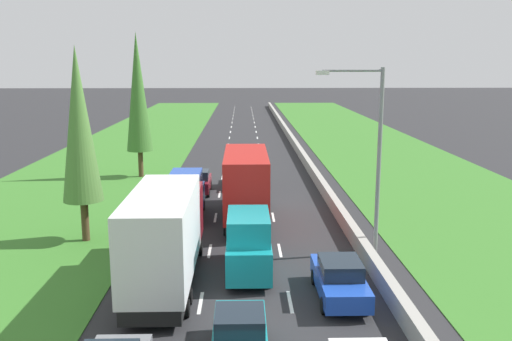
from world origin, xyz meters
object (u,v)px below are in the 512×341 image
Objects in this scene: teal_hatchback_centre_lane at (240,335)px; red_box_truck_centre_lane at (246,184)px; white_box_truck_left_lane at (166,234)px; street_light_mast at (372,148)px; teal_van_centre_lane at (248,244)px; maroon_hatchback_left_lane at (198,182)px; poplar_tree_third at (138,93)px; maroon_sedan_centre_lane at (242,176)px; blue_van_left_lane at (186,195)px; poplar_tree_second at (79,125)px; blue_sedan_right_lane at (340,279)px.

teal_hatchback_centre_lane is 0.41× the size of red_box_truck_centre_lane.
street_light_mast is (9.36, 3.61, 3.05)m from white_box_truck_left_lane.
maroon_hatchback_left_lane is at bearing 102.56° from teal_van_centre_lane.
maroon_hatchback_left_lane is 9.90m from poplar_tree_third.
teal_hatchback_centre_lane is at bearing -73.81° from poplar_tree_third.
maroon_sedan_centre_lane is at bearing 80.43° from white_box_truck_left_lane.
street_light_mast is at bearing -53.86° from maroon_hatchback_left_lane.
blue_van_left_lane is 0.48× the size of poplar_tree_second.
street_light_mast reaches higher than blue_sedan_right_lane.
blue_sedan_right_lane is (7.02, -1.60, -1.37)m from white_box_truck_left_lane.
poplar_tree_second is 16.50m from poplar_tree_third.
maroon_hatchback_left_lane is at bearing 111.25° from blue_sedan_right_lane.
red_box_truck_centre_lane is at bearing -88.52° from maroon_sedan_centre_lane.
red_box_truck_centre_lane is 2.41× the size of maroon_hatchback_left_lane.
white_box_truck_left_lane is at bearing 167.17° from blue_sedan_right_lane.
teal_van_centre_lane is 7.51m from street_light_mast.
teal_van_centre_lane is at bearing -89.06° from maroon_sedan_centre_lane.
white_box_truck_left_lane reaches higher than blue_van_left_lane.
teal_van_centre_lane is 0.52× the size of red_box_truck_centre_lane.
maroon_sedan_centre_lane is at bearing -23.27° from poplar_tree_third.
teal_hatchback_centre_lane reaches higher than maroon_sedan_centre_lane.
poplar_tree_third reaches higher than teal_hatchback_centre_lane.
blue_van_left_lane is 13.83m from blue_sedan_right_lane.
maroon_hatchback_left_lane is (-3.42, 15.37, -0.56)m from teal_van_centre_lane.
teal_hatchback_centre_lane is 0.87× the size of blue_sedan_right_lane.
white_box_truck_left_lane is (-3.39, -9.63, 0.00)m from red_box_truck_centre_lane.
poplar_tree_third is (-5.14, 22.31, 4.69)m from white_box_truck_left_lane.
red_box_truck_centre_lane is 1.04× the size of street_light_mast.
teal_van_centre_lane is at bearing -156.41° from street_light_mast.
poplar_tree_third is at bearing 123.95° from red_box_truck_centre_lane.
teal_hatchback_centre_lane is 16.61m from blue_van_left_lane.
poplar_tree_second reaches higher than maroon_hatchback_left_lane.
teal_van_centre_lane reaches higher than teal_hatchback_centre_lane.
blue_sedan_right_lane is (3.57, -2.63, -0.59)m from teal_van_centre_lane.
poplar_tree_second is at bearing 148.37° from blue_sedan_right_lane.
white_box_truck_left_lane is 1.04× the size of street_light_mast.
teal_hatchback_centre_lane is 30.17m from poplar_tree_third.
red_box_truck_centre_lane is 3.72m from blue_van_left_lane.
teal_van_centre_lane is at bearing -68.28° from blue_van_left_lane.
teal_van_centre_lane is 23.59m from poplar_tree_third.
blue_van_left_lane is at bearing -111.42° from maroon_sedan_centre_lane.
poplar_tree_third is at bearing 156.73° from maroon_sedan_centre_lane.
maroon_hatchback_left_lane is (0.03, 16.40, -1.35)m from white_box_truck_left_lane.
poplar_tree_third is 1.29× the size of street_light_mast.
street_light_mast is (9.34, -12.79, 4.40)m from maroon_hatchback_left_lane.
teal_van_centre_lane is 9.86m from blue_van_left_lane.
white_box_truck_left_lane reaches higher than maroon_hatchback_left_lane.
poplar_tree_second reaches higher than teal_van_centre_lane.
blue_sedan_right_lane is at bearing -31.63° from poplar_tree_second.
red_box_truck_centre_lane is at bearing -8.76° from blue_van_left_lane.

